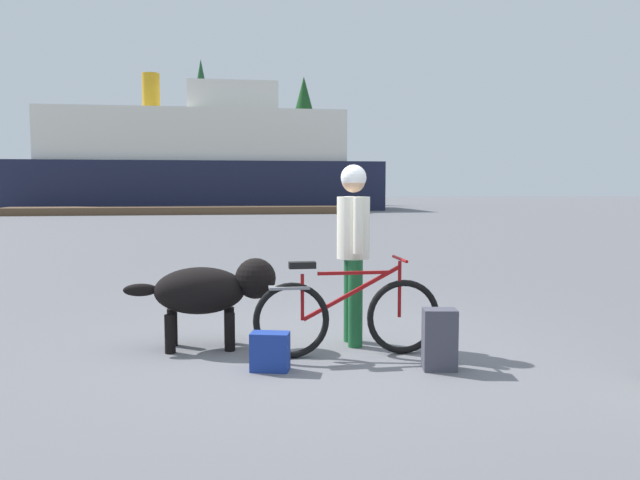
{
  "coord_description": "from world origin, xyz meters",
  "views": [
    {
      "loc": [
        -0.94,
        -5.83,
        1.55
      ],
      "look_at": [
        0.2,
        1.44,
        0.93
      ],
      "focal_mm": 35.75,
      "sensor_mm": 36.0,
      "label": 1
    }
  ],
  "objects_px": {
    "backpack": "(440,339)",
    "handbag_pannier": "(270,352)",
    "bicycle": "(347,315)",
    "dog": "(211,290)",
    "ferry_boat": "(199,163)",
    "person_cyclist": "(353,236)"
  },
  "relations": [
    {
      "from": "backpack",
      "to": "handbag_pannier",
      "type": "xyz_separation_m",
      "value": [
        -1.42,
        0.19,
        -0.1
      ]
    },
    {
      "from": "bicycle",
      "to": "backpack",
      "type": "distance_m",
      "value": 0.89
    },
    {
      "from": "bicycle",
      "to": "backpack",
      "type": "xyz_separation_m",
      "value": [
        0.69,
        -0.55,
        -0.12
      ]
    },
    {
      "from": "backpack",
      "to": "handbag_pannier",
      "type": "bearing_deg",
      "value": 172.29
    },
    {
      "from": "dog",
      "to": "handbag_pannier",
      "type": "height_order",
      "value": "dog"
    },
    {
      "from": "dog",
      "to": "ferry_boat",
      "type": "height_order",
      "value": "ferry_boat"
    },
    {
      "from": "bicycle",
      "to": "ferry_boat",
      "type": "relative_size",
      "value": 0.07
    },
    {
      "from": "bicycle",
      "to": "ferry_boat",
      "type": "bearing_deg",
      "value": 93.82
    },
    {
      "from": "bicycle",
      "to": "person_cyclist",
      "type": "bearing_deg",
      "value": 70.68
    },
    {
      "from": "backpack",
      "to": "handbag_pannier",
      "type": "height_order",
      "value": "backpack"
    },
    {
      "from": "person_cyclist",
      "to": "backpack",
      "type": "relative_size",
      "value": 3.38
    },
    {
      "from": "person_cyclist",
      "to": "bicycle",
      "type": "bearing_deg",
      "value": -109.32
    },
    {
      "from": "backpack",
      "to": "ferry_boat",
      "type": "relative_size",
      "value": 0.02
    },
    {
      "from": "bicycle",
      "to": "ferry_boat",
      "type": "height_order",
      "value": "ferry_boat"
    },
    {
      "from": "backpack",
      "to": "dog",
      "type": "bearing_deg",
      "value": 151.42
    },
    {
      "from": "dog",
      "to": "person_cyclist",
      "type": "bearing_deg",
      "value": -2.89
    },
    {
      "from": "backpack",
      "to": "ferry_boat",
      "type": "distance_m",
      "value": 37.44
    },
    {
      "from": "handbag_pannier",
      "to": "ferry_boat",
      "type": "xyz_separation_m",
      "value": [
        -1.72,
        37.01,
        2.88
      ]
    },
    {
      "from": "handbag_pannier",
      "to": "ferry_boat",
      "type": "relative_size",
      "value": 0.01
    },
    {
      "from": "dog",
      "to": "handbag_pannier",
      "type": "xyz_separation_m",
      "value": [
        0.49,
        -0.85,
        -0.4
      ]
    },
    {
      "from": "bicycle",
      "to": "backpack",
      "type": "bearing_deg",
      "value": -38.2
    },
    {
      "from": "person_cyclist",
      "to": "handbag_pannier",
      "type": "height_order",
      "value": "person_cyclist"
    }
  ]
}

